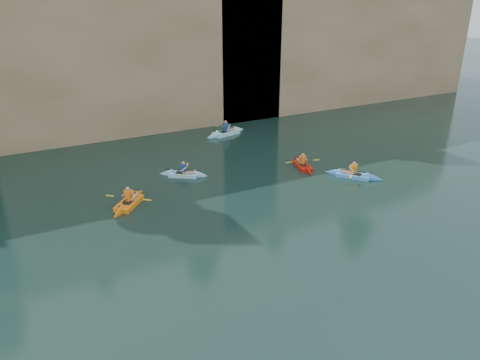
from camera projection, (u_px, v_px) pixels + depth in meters
name	position (u px, v px, depth m)	size (l,w,h in m)	color
ground	(256.00, 330.00, 14.72)	(160.00, 160.00, 0.00)	black
cliff	(73.00, 39.00, 36.97)	(70.00, 16.00, 12.00)	tan
cliff_slab_center	(122.00, 53.00, 31.87)	(24.00, 2.40, 11.40)	tan
cliff_slab_east	(352.00, 47.00, 40.59)	(26.00, 2.40, 9.84)	tan
sea_cave_center	(39.00, 124.00, 30.40)	(3.50, 1.00, 3.20)	black
sea_cave_east	(232.00, 93.00, 36.04)	(5.00, 1.00, 4.50)	black
kayaker_orange	(129.00, 203.00, 22.92)	(2.66, 2.90, 1.22)	orange
kayaker_ltblue_near	(184.00, 174.00, 26.38)	(2.70, 2.16, 1.11)	#8EC8EE
kayaker_red_far	(303.00, 165.00, 27.69)	(2.12, 3.01, 1.08)	red
kayaker_ltblue_mid	(226.00, 133.00, 33.61)	(3.49, 2.49, 1.30)	#96E5FB
kayaker_blue_east	(353.00, 175.00, 26.24)	(2.61, 2.92, 1.15)	#4793F2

